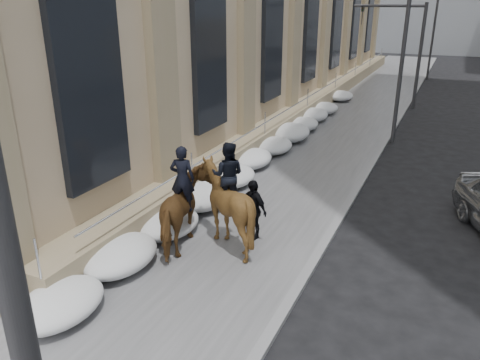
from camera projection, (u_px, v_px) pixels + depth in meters
name	position (u px, v px, depth m)	size (l,w,h in m)	color
ground	(174.00, 286.00, 10.67)	(140.00, 140.00, 0.00)	black
sidewalk	(305.00, 158.00, 19.13)	(5.00, 80.00, 0.12)	#505053
curb	(370.00, 167.00, 18.10)	(0.24, 80.00, 0.12)	slate
streetlight_mid	(401.00, 39.00, 19.82)	(1.71, 0.24, 8.00)	#2D2D30
streetlight_far	(433.00, 21.00, 36.77)	(1.71, 0.24, 8.00)	#2D2D30
traffic_signal	(405.00, 39.00, 27.07)	(4.10, 0.22, 6.00)	#2D2D30
snow_bank	(255.00, 157.00, 17.93)	(1.70, 18.10, 0.76)	white
mounted_horse_left	(186.00, 209.00, 11.84)	(1.64, 2.52, 2.64)	#4B3016
mounted_horse_right	(226.00, 202.00, 11.92)	(2.20, 2.35, 2.74)	#402A12
pedestrian	(253.00, 209.00, 12.37)	(0.96, 0.40, 1.64)	black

